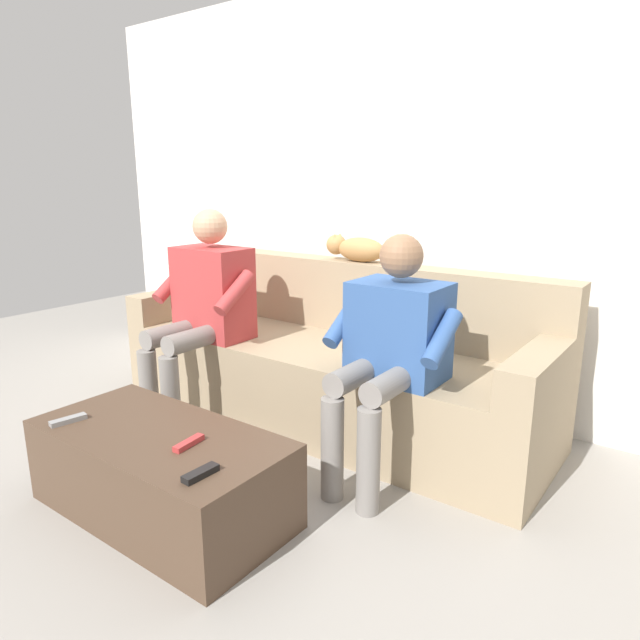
{
  "coord_description": "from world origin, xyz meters",
  "views": [
    {
      "loc": [
        -1.75,
        2.35,
        1.35
      ],
      "look_at": [
        0.0,
        -0.04,
        0.6
      ],
      "focal_mm": 31.53,
      "sensor_mm": 36.0,
      "label": 1
    }
  ],
  "objects_px": {
    "cat_on_backrest": "(356,249)",
    "person_left_seated": "(391,342)",
    "person_right_seated": "(204,302)",
    "remote_gray": "(68,420)",
    "coffee_table": "(161,472)",
    "remote_red": "(189,443)",
    "remote_black": "(201,473)",
    "couch": "(331,365)"
  },
  "relations": [
    {
      "from": "cat_on_backrest",
      "to": "person_left_seated",
      "type": "bearing_deg",
      "value": 133.14
    },
    {
      "from": "person_right_seated",
      "to": "remote_gray",
      "type": "relative_size",
      "value": 8.18
    },
    {
      "from": "coffee_table",
      "to": "remote_red",
      "type": "height_order",
      "value": "remote_red"
    },
    {
      "from": "coffee_table",
      "to": "remote_gray",
      "type": "relative_size",
      "value": 7.55
    },
    {
      "from": "cat_on_backrest",
      "to": "remote_black",
      "type": "distance_m",
      "value": 1.76
    },
    {
      "from": "couch",
      "to": "remote_black",
      "type": "xyz_separation_m",
      "value": [
        -0.4,
        1.34,
        0.06
      ]
    },
    {
      "from": "remote_gray",
      "to": "remote_red",
      "type": "xyz_separation_m",
      "value": [
        -0.57,
        -0.16,
        0.0
      ]
    },
    {
      "from": "person_right_seated",
      "to": "remote_red",
      "type": "bearing_deg",
      "value": 133.87
    },
    {
      "from": "coffee_table",
      "to": "person_right_seated",
      "type": "height_order",
      "value": "person_right_seated"
    },
    {
      "from": "coffee_table",
      "to": "remote_black",
      "type": "distance_m",
      "value": 0.46
    },
    {
      "from": "couch",
      "to": "remote_gray",
      "type": "bearing_deg",
      "value": 74.68
    },
    {
      "from": "remote_black",
      "to": "remote_gray",
      "type": "bearing_deg",
      "value": -85.76
    },
    {
      "from": "coffee_table",
      "to": "remote_black",
      "type": "xyz_separation_m",
      "value": [
        -0.4,
        0.14,
        0.19
      ]
    },
    {
      "from": "remote_gray",
      "to": "person_right_seated",
      "type": "bearing_deg",
      "value": -156.8
    },
    {
      "from": "person_left_seated",
      "to": "remote_red",
      "type": "xyz_separation_m",
      "value": [
        0.4,
        0.83,
        -0.27
      ]
    },
    {
      "from": "person_left_seated",
      "to": "person_right_seated",
      "type": "relative_size",
      "value": 0.94
    },
    {
      "from": "couch",
      "to": "person_right_seated",
      "type": "distance_m",
      "value": 0.8
    },
    {
      "from": "person_left_seated",
      "to": "remote_black",
      "type": "height_order",
      "value": "person_left_seated"
    },
    {
      "from": "coffee_table",
      "to": "remote_red",
      "type": "xyz_separation_m",
      "value": [
        -0.19,
        0.01,
        0.19
      ]
    },
    {
      "from": "person_left_seated",
      "to": "remote_gray",
      "type": "bearing_deg",
      "value": 45.67
    },
    {
      "from": "couch",
      "to": "coffee_table",
      "type": "xyz_separation_m",
      "value": [
        0.0,
        1.21,
        -0.13
      ]
    },
    {
      "from": "couch",
      "to": "cat_on_backrest",
      "type": "bearing_deg",
      "value": -86.82
    },
    {
      "from": "coffee_table",
      "to": "remote_red",
      "type": "distance_m",
      "value": 0.27
    },
    {
      "from": "remote_black",
      "to": "coffee_table",
      "type": "bearing_deg",
      "value": -106.55
    },
    {
      "from": "couch",
      "to": "person_right_seated",
      "type": "xyz_separation_m",
      "value": [
        0.59,
        0.4,
        0.36
      ]
    },
    {
      "from": "person_right_seated",
      "to": "remote_gray",
      "type": "height_order",
      "value": "person_right_seated"
    },
    {
      "from": "cat_on_backrest",
      "to": "remote_red",
      "type": "bearing_deg",
      "value": 97.96
    },
    {
      "from": "person_right_seated",
      "to": "cat_on_backrest",
      "type": "bearing_deg",
      "value": -130.9
    },
    {
      "from": "coffee_table",
      "to": "person_right_seated",
      "type": "distance_m",
      "value": 1.12
    },
    {
      "from": "person_left_seated",
      "to": "cat_on_backrest",
      "type": "xyz_separation_m",
      "value": [
        0.61,
        -0.65,
        0.31
      ]
    },
    {
      "from": "cat_on_backrest",
      "to": "coffee_table",
      "type": "bearing_deg",
      "value": 90.58
    },
    {
      "from": "coffee_table",
      "to": "person_right_seated",
      "type": "relative_size",
      "value": 0.92
    },
    {
      "from": "remote_gray",
      "to": "couch",
      "type": "bearing_deg",
      "value": 175.32
    },
    {
      "from": "remote_black",
      "to": "remote_red",
      "type": "bearing_deg",
      "value": -119.49
    },
    {
      "from": "coffee_table",
      "to": "person_right_seated",
      "type": "bearing_deg",
      "value": -53.78
    },
    {
      "from": "person_left_seated",
      "to": "remote_gray",
      "type": "relative_size",
      "value": 7.7
    },
    {
      "from": "coffee_table",
      "to": "remote_black",
      "type": "bearing_deg",
      "value": 161.25
    },
    {
      "from": "person_right_seated",
      "to": "remote_gray",
      "type": "xyz_separation_m",
      "value": [
        -0.22,
        0.97,
        -0.3
      ]
    },
    {
      "from": "person_left_seated",
      "to": "cat_on_backrest",
      "type": "height_order",
      "value": "person_left_seated"
    },
    {
      "from": "couch",
      "to": "person_left_seated",
      "type": "relative_size",
      "value": 2.23
    },
    {
      "from": "person_left_seated",
      "to": "remote_black",
      "type": "xyz_separation_m",
      "value": [
        0.19,
        0.96,
        -0.27
      ]
    },
    {
      "from": "couch",
      "to": "coffee_table",
      "type": "relative_size",
      "value": 2.27
    }
  ]
}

